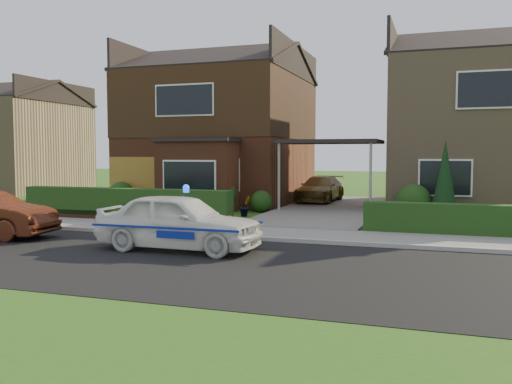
% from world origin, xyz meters
% --- Properties ---
extents(ground, '(120.00, 120.00, 0.00)m').
position_xyz_m(ground, '(0.00, 0.00, 0.00)').
color(ground, '#254E14').
rests_on(ground, ground).
extents(road, '(60.00, 6.00, 0.02)m').
position_xyz_m(road, '(0.00, 0.00, 0.00)').
color(road, black).
rests_on(road, ground).
extents(kerb, '(60.00, 0.16, 0.12)m').
position_xyz_m(kerb, '(0.00, 3.05, 0.06)').
color(kerb, '#9E9993').
rests_on(kerb, ground).
extents(sidewalk, '(60.00, 2.00, 0.10)m').
position_xyz_m(sidewalk, '(0.00, 4.10, 0.05)').
color(sidewalk, slate).
rests_on(sidewalk, ground).
extents(grass_verge, '(60.00, 4.00, 0.01)m').
position_xyz_m(grass_verge, '(0.00, -5.00, 0.00)').
color(grass_verge, '#254E14').
rests_on(grass_verge, ground).
extents(driveway, '(3.80, 12.00, 0.12)m').
position_xyz_m(driveway, '(0.00, 11.00, 0.06)').
color(driveway, '#666059').
rests_on(driveway, ground).
extents(house_left, '(7.50, 9.53, 7.25)m').
position_xyz_m(house_left, '(-5.78, 13.90, 3.81)').
color(house_left, brown).
rests_on(house_left, ground).
extents(house_right, '(7.50, 8.06, 7.25)m').
position_xyz_m(house_right, '(5.80, 13.99, 3.66)').
color(house_right, '#95795B').
rests_on(house_right, ground).
extents(carport_link, '(3.80, 3.00, 2.77)m').
position_xyz_m(carport_link, '(0.00, 10.95, 2.66)').
color(carport_link, black).
rests_on(carport_link, ground).
extents(garage_door, '(2.20, 0.10, 2.10)m').
position_xyz_m(garage_door, '(-8.25, 9.96, 1.05)').
color(garage_door, brown).
rests_on(garage_door, ground).
extents(dwarf_wall, '(7.70, 0.25, 0.36)m').
position_xyz_m(dwarf_wall, '(-5.80, 5.30, 0.18)').
color(dwarf_wall, brown).
rests_on(dwarf_wall, ground).
extents(hedge_left, '(7.50, 0.55, 0.90)m').
position_xyz_m(hedge_left, '(-5.80, 5.45, 0.00)').
color(hedge_left, '#103513').
rests_on(hedge_left, ground).
extents(hedge_right, '(7.50, 0.55, 0.80)m').
position_xyz_m(hedge_right, '(5.80, 5.35, 0.00)').
color(hedge_right, '#103513').
rests_on(hedge_right, ground).
extents(shrub_left_far, '(1.08, 1.08, 1.08)m').
position_xyz_m(shrub_left_far, '(-8.50, 9.50, 0.54)').
color(shrub_left_far, '#103513').
rests_on(shrub_left_far, ground).
extents(shrub_left_mid, '(1.32, 1.32, 1.32)m').
position_xyz_m(shrub_left_mid, '(-4.00, 9.30, 0.66)').
color(shrub_left_mid, '#103513').
rests_on(shrub_left_mid, ground).
extents(shrub_left_near, '(0.84, 0.84, 0.84)m').
position_xyz_m(shrub_left_near, '(-2.40, 9.60, 0.42)').
color(shrub_left_near, '#103513').
rests_on(shrub_left_near, ground).
extents(shrub_right_near, '(1.20, 1.20, 1.20)m').
position_xyz_m(shrub_right_near, '(3.20, 9.40, 0.60)').
color(shrub_right_near, '#103513').
rests_on(shrub_right_near, ground).
extents(conifer_a, '(0.90, 0.90, 2.60)m').
position_xyz_m(conifer_a, '(4.20, 9.20, 1.30)').
color(conifer_a, black).
rests_on(conifer_a, ground).
extents(neighbour_left, '(6.50, 7.00, 5.20)m').
position_xyz_m(neighbour_left, '(-20.00, 16.00, 2.60)').
color(neighbour_left, '#95795B').
rests_on(neighbour_left, ground).
extents(police_car, '(3.56, 3.90, 1.48)m').
position_xyz_m(police_car, '(-1.65, 1.20, 0.66)').
color(police_car, silver).
rests_on(police_car, ground).
extents(driveway_car, '(1.74, 3.91, 1.11)m').
position_xyz_m(driveway_car, '(-1.00, 13.78, 0.68)').
color(driveway_car, brown).
rests_on(driveway_car, driveway).
extents(potted_plant_a, '(0.45, 0.32, 0.83)m').
position_xyz_m(potted_plant_a, '(-5.90, 7.23, 0.41)').
color(potted_plant_a, gray).
rests_on(potted_plant_a, ground).
extents(potted_plant_b, '(0.51, 0.49, 0.73)m').
position_xyz_m(potted_plant_b, '(-2.50, 8.05, 0.36)').
color(potted_plant_b, gray).
rests_on(potted_plant_b, ground).
extents(potted_plant_c, '(0.48, 0.48, 0.79)m').
position_xyz_m(potted_plant_c, '(-2.50, 6.00, 0.39)').
color(potted_plant_c, gray).
rests_on(potted_plant_c, ground).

